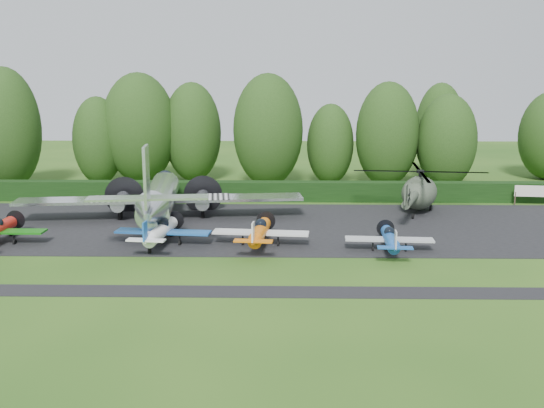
{
  "coord_description": "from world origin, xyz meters",
  "views": [
    {
      "loc": [
        6.11,
        -40.09,
        12.57
      ],
      "look_at": [
        5.26,
        7.55,
        2.5
      ],
      "focal_mm": 40.0,
      "sensor_mm": 36.0,
      "label": 1
    }
  ],
  "objects_px": {
    "transport_plane": "(159,198)",
    "light_plane_blue": "(390,239)",
    "light_plane_orange": "(260,232)",
    "sign_board": "(533,192)",
    "light_plane_white": "(161,231)",
    "helicopter": "(420,190)"
  },
  "relations": [
    {
      "from": "transport_plane",
      "to": "helicopter",
      "type": "height_order",
      "value": "transport_plane"
    },
    {
      "from": "light_plane_white",
      "to": "helicopter",
      "type": "xyz_separation_m",
      "value": [
        22.01,
        12.09,
        0.97
      ]
    },
    {
      "from": "transport_plane",
      "to": "light_plane_blue",
      "type": "height_order",
      "value": "transport_plane"
    },
    {
      "from": "sign_board",
      "to": "transport_plane",
      "type": "bearing_deg",
      "value": -173.78
    },
    {
      "from": "light_plane_orange",
      "to": "light_plane_blue",
      "type": "height_order",
      "value": "light_plane_orange"
    },
    {
      "from": "light_plane_orange",
      "to": "sign_board",
      "type": "bearing_deg",
      "value": 24.68
    },
    {
      "from": "sign_board",
      "to": "light_plane_orange",
      "type": "bearing_deg",
      "value": -156.5
    },
    {
      "from": "transport_plane",
      "to": "helicopter",
      "type": "xyz_separation_m",
      "value": [
        23.58,
        4.92,
        -0.12
      ]
    },
    {
      "from": "transport_plane",
      "to": "light_plane_orange",
      "type": "bearing_deg",
      "value": -32.34
    },
    {
      "from": "light_plane_blue",
      "to": "helicopter",
      "type": "distance_m",
      "value": 14.47
    },
    {
      "from": "transport_plane",
      "to": "light_plane_blue",
      "type": "distance_m",
      "value": 20.45
    },
    {
      "from": "light_plane_blue",
      "to": "sign_board",
      "type": "bearing_deg",
      "value": 40.89
    },
    {
      "from": "transport_plane",
      "to": "light_plane_white",
      "type": "xyz_separation_m",
      "value": [
        1.57,
        -7.18,
        -1.1
      ]
    },
    {
      "from": "light_plane_white",
      "to": "helicopter",
      "type": "relative_size",
      "value": 0.53
    },
    {
      "from": "light_plane_orange",
      "to": "light_plane_blue",
      "type": "distance_m",
      "value": 9.59
    },
    {
      "from": "transport_plane",
      "to": "light_plane_orange",
      "type": "distance_m",
      "value": 11.64
    },
    {
      "from": "light_plane_orange",
      "to": "light_plane_blue",
      "type": "xyz_separation_m",
      "value": [
        9.5,
        -1.31,
        -0.14
      ]
    },
    {
      "from": "light_plane_white",
      "to": "light_plane_blue",
      "type": "bearing_deg",
      "value": -10.77
    },
    {
      "from": "light_plane_white",
      "to": "helicopter",
      "type": "bearing_deg",
      "value": 22.79
    },
    {
      "from": "light_plane_orange",
      "to": "helicopter",
      "type": "distance_m",
      "value": 19.02
    },
    {
      "from": "light_plane_white",
      "to": "sign_board",
      "type": "relative_size",
      "value": 2.15
    },
    {
      "from": "helicopter",
      "to": "sign_board",
      "type": "relative_size",
      "value": 4.06
    }
  ]
}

